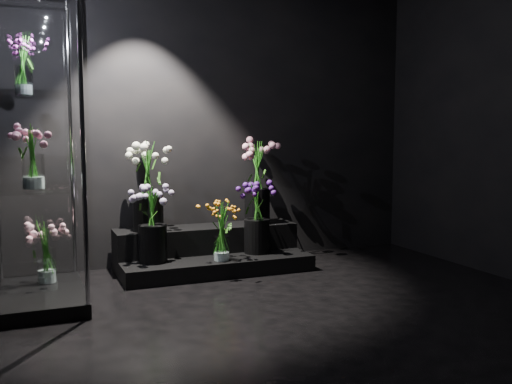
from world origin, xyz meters
TOP-DOWN VIEW (x-y plane):
  - floor at (0.00, 0.00)m, footprint 4.00×4.00m
  - wall_back at (0.00, 2.00)m, footprint 4.00×0.00m
  - display_riser at (-0.22, 1.67)m, footprint 1.68×0.75m
  - display_case at (-1.68, 1.09)m, footprint 0.60×1.00m
  - bouquet_orange_bells at (-0.22, 1.34)m, footprint 0.33×0.33m
  - bouquet_lilac at (-0.77, 1.51)m, footprint 0.47×0.47m
  - bouquet_purple at (0.18, 1.52)m, footprint 0.44×0.44m
  - bouquet_cream_roses at (-0.76, 1.73)m, footprint 0.51×0.51m
  - bouquet_pink_roses at (0.28, 1.75)m, footprint 0.40×0.40m
  - bouquet_case_pink at (-1.70, 0.92)m, footprint 0.36×0.36m
  - bouquet_case_magenta at (-1.74, 1.22)m, footprint 0.27×0.27m
  - bouquet_case_base_pink at (-1.63, 1.30)m, footprint 0.41×0.41m

SIDE VIEW (x-z plane):
  - floor at x=0.00m, z-range 0.00..0.00m
  - display_riser at x=-0.22m, z-range -0.03..0.34m
  - bouquet_case_base_pink at x=-1.63m, z-range 0.12..0.60m
  - bouquet_orange_bells at x=-0.22m, z-range 0.14..0.65m
  - bouquet_lilac at x=-0.77m, z-range 0.19..0.85m
  - bouquet_purple at x=0.18m, z-range 0.19..0.85m
  - bouquet_pink_roses at x=0.28m, z-range 0.42..1.19m
  - bouquet_cream_roses at x=-0.76m, z-range 0.42..1.20m
  - bouquet_case_pink at x=-1.70m, z-range 0.87..1.30m
  - display_case at x=-1.68m, z-range 0.00..2.19m
  - wall_back at x=0.00m, z-range -0.60..3.40m
  - bouquet_case_magenta at x=-1.74m, z-range 1.51..1.92m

